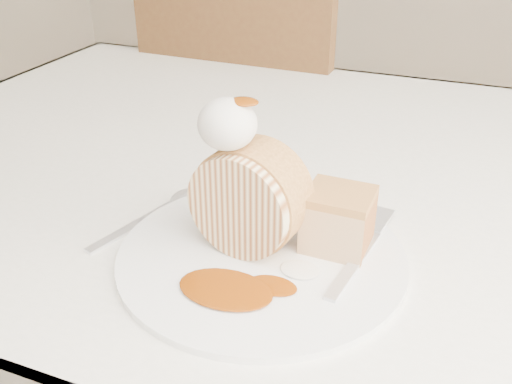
% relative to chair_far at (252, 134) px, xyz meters
% --- Properties ---
extents(table, '(1.40, 0.90, 0.75)m').
position_rel_chair_far_xyz_m(table, '(0.34, -0.53, 0.12)').
color(table, white).
rests_on(table, ground).
extents(chair_far, '(0.45, 0.45, 0.94)m').
position_rel_chair_far_xyz_m(chair_far, '(0.00, 0.00, 0.00)').
color(chair_far, brown).
rests_on(chair_far, ground).
extents(plate, '(0.30, 0.30, 0.01)m').
position_rel_chair_far_xyz_m(plate, '(0.32, -0.77, 0.22)').
color(plate, white).
rests_on(plate, table).
extents(roulade_slice, '(0.12, 0.08, 0.11)m').
position_rel_chair_far_xyz_m(roulade_slice, '(0.30, -0.76, 0.28)').
color(roulade_slice, beige).
rests_on(roulade_slice, plate).
extents(cake_chunk, '(0.07, 0.06, 0.05)m').
position_rel_chair_far_xyz_m(cake_chunk, '(0.39, -0.72, 0.25)').
color(cake_chunk, tan).
rests_on(cake_chunk, plate).
extents(whipped_cream, '(0.06, 0.06, 0.05)m').
position_rel_chair_far_xyz_m(whipped_cream, '(0.28, -0.76, 0.36)').
color(whipped_cream, silver).
rests_on(whipped_cream, roulade_slice).
extents(caramel_drizzle, '(0.03, 0.02, 0.01)m').
position_rel_chair_far_xyz_m(caramel_drizzle, '(0.30, -0.76, 0.38)').
color(caramel_drizzle, '#773004').
rests_on(caramel_drizzle, whipped_cream).
extents(caramel_pool, '(0.09, 0.06, 0.00)m').
position_rel_chair_far_xyz_m(caramel_pool, '(0.31, -0.84, 0.22)').
color(caramel_pool, '#773004').
rests_on(caramel_pool, plate).
extents(fork, '(0.05, 0.18, 0.00)m').
position_rel_chair_far_xyz_m(fork, '(0.41, -0.75, 0.22)').
color(fork, silver).
rests_on(fork, plate).
extents(spoon, '(0.06, 0.15, 0.00)m').
position_rel_chair_far_xyz_m(spoon, '(0.16, -0.76, 0.22)').
color(spoon, silver).
rests_on(spoon, table).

